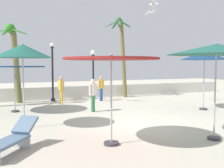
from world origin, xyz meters
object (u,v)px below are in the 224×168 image
object	(u,v)px
guest_3	(93,92)
lounge_chair_0	(12,138)
patio_umbrella_0	(216,50)
patio_umbrella_2	(23,52)
patio_umbrella_3	(14,68)
guest_0	(101,86)
seagull_2	(154,4)
seagull_0	(151,12)
guest_2	(61,87)
lamp_post_1	(93,69)
patio_umbrella_4	(205,56)
palm_tree_1	(122,48)
patio_umbrella_1	(111,62)
palm_tree_2	(14,55)
lamp_post_0	(53,70)

from	to	relation	value
guest_3	lounge_chair_0	bearing A→B (deg)	-128.93
patio_umbrella_0	patio_umbrella_2	xyz separation A→B (m)	(-5.29, 3.93, 0.01)
patio_umbrella_0	patio_umbrella_3	distance (m)	9.38
guest_0	guest_3	distance (m)	4.04
guest_0	lounge_chair_0	bearing A→B (deg)	-124.27
lounge_chair_0	guest_3	world-z (taller)	guest_3
guest_3	seagull_2	world-z (taller)	seagull_2
seagull_0	guest_0	bearing A→B (deg)	129.22
seagull_0	guest_2	bearing A→B (deg)	150.94
guest_2	patio_umbrella_3	bearing A→B (deg)	-142.45
guest_3	lamp_post_1	bearing A→B (deg)	70.33
patio_umbrella_3	patio_umbrella_4	bearing A→B (deg)	-19.50
patio_umbrella_3	guest_2	bearing A→B (deg)	37.55
lamp_post_1	lounge_chair_0	size ratio (longest dim) A/B	1.84
palm_tree_1	guest_2	bearing A→B (deg)	-165.55
patio_umbrella_2	patio_umbrella_1	bearing A→B (deg)	-55.79
patio_umbrella_4	seagull_2	xyz separation A→B (m)	(-3.88, -1.21, 2.02)
patio_umbrella_0	lamp_post_1	distance (m)	11.13
palm_tree_2	lamp_post_0	size ratio (longest dim) A/B	1.29
guest_0	seagull_0	xyz separation A→B (m)	(2.11, -2.59, 4.42)
lounge_chair_0	seagull_2	size ratio (longest dim) A/B	1.48
patio_umbrella_4	palm_tree_2	size ratio (longest dim) A/B	0.63
patio_umbrella_4	guest_3	distance (m)	6.03
guest_2	seagull_2	world-z (taller)	seagull_2
lamp_post_1	guest_3	size ratio (longest dim) A/B	2.05
guest_0	patio_umbrella_1	bearing A→B (deg)	-109.37
guest_2	patio_umbrella_4	bearing A→B (deg)	-40.47
lamp_post_0	lamp_post_1	bearing A→B (deg)	7.40
patio_umbrella_1	patio_umbrella_3	world-z (taller)	patio_umbrella_1
patio_umbrella_2	guest_2	xyz separation A→B (m)	(2.69, 5.86, -1.82)
patio_umbrella_2	patio_umbrella_3	xyz separation A→B (m)	(-0.10, 3.71, -0.61)
patio_umbrella_0	guest_2	bearing A→B (deg)	104.89
patio_umbrella_0	guest_2	xyz separation A→B (m)	(-2.60, 9.79, -1.81)
patio_umbrella_1	lamp_post_1	size ratio (longest dim) A/B	0.82
guest_2	seagull_2	size ratio (longest dim) A/B	1.32
patio_umbrella_0	palm_tree_2	xyz separation A→B (m)	(-5.18, 10.92, 0.16)
lounge_chair_0	lamp_post_0	bearing A→B (deg)	73.05
lounge_chair_0	guest_3	distance (m)	6.41
palm_tree_2	seagull_0	distance (m)	8.56
patio_umbrella_3	patio_umbrella_4	xyz separation A→B (m)	(9.06, -3.21, 0.59)
patio_umbrella_3	lamp_post_0	world-z (taller)	lamp_post_0
patio_umbrella_0	seagull_2	world-z (taller)	seagull_2
patio_umbrella_3	lounge_chair_0	distance (m)	6.72
seagull_0	patio_umbrella_1	bearing A→B (deg)	-129.55
guest_3	seagull_0	world-z (taller)	seagull_0
palm_tree_1	seagull_2	size ratio (longest dim) A/B	4.65
lounge_chair_0	patio_umbrella_1	bearing A→B (deg)	-8.48
lamp_post_1	seagull_2	xyz separation A→B (m)	(-0.15, -7.88, 2.76)
patio_umbrella_0	patio_umbrella_1	size ratio (longest dim) A/B	1.10
palm_tree_2	guest_3	size ratio (longest dim) A/B	2.95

